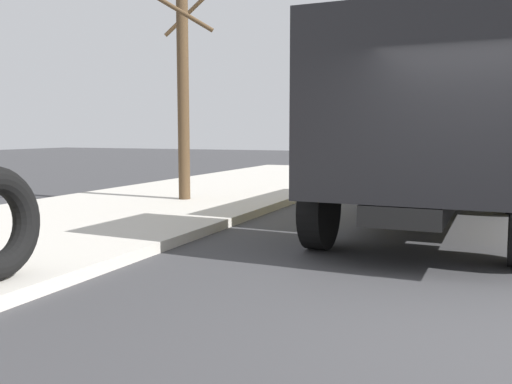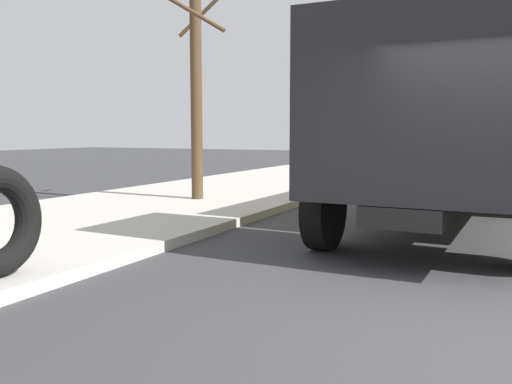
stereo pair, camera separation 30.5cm
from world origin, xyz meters
name	(u,v)px [view 2 (the right image)]	position (x,y,z in m)	size (l,w,h in m)	color
ground_plane	(479,338)	(0.00, 0.00, 0.00)	(80.00, 80.00, 0.00)	#38383A
dump_truck_yellow	(446,131)	(4.66, 0.84, 1.61)	(7.05, 2.93, 3.00)	gold
bare_tree	(196,57)	(5.70, 6.06, 3.18)	(1.65, 1.63, 6.27)	#4C3823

